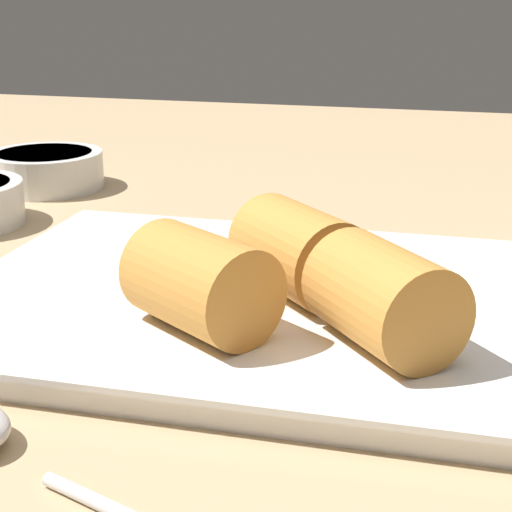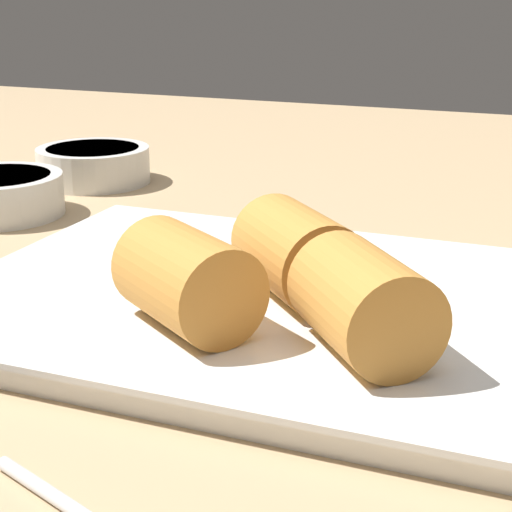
{
  "view_description": "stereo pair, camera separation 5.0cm",
  "coord_description": "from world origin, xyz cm",
  "views": [
    {
      "loc": [
        10.08,
        -40.68,
        18.61
      ],
      "look_at": [
        -0.03,
        -1.85,
        5.28
      ],
      "focal_mm": 60.0,
      "sensor_mm": 36.0,
      "label": 1
    },
    {
      "loc": [
        14.83,
        -39.11,
        18.61
      ],
      "look_at": [
        -0.03,
        -1.85,
        5.28
      ],
      "focal_mm": 60.0,
      "sensor_mm": 36.0,
      "label": 2
    }
  ],
  "objects": [
    {
      "name": "table_surface",
      "position": [
        0.0,
        0.0,
        1.0
      ],
      "size": [
        180.0,
        140.0,
        2.0
      ],
      "color": "tan",
      "rests_on": "ground"
    },
    {
      "name": "roll_front_right",
      "position": [
        1.87,
        -1.64,
        5.73
      ],
      "size": [
        7.59,
        7.64,
        4.45
      ],
      "color": "#C68438",
      "rests_on": "serving_plate"
    },
    {
      "name": "dipping_bowl_far",
      "position": [
        -23.41,
        20.45,
        3.6
      ],
      "size": [
        9.27,
        9.27,
        2.94
      ],
      "color": "silver",
      "rests_on": "table_surface"
    },
    {
      "name": "serving_plate",
      "position": [
        -0.03,
        -1.85,
        2.76
      ],
      "size": [
        30.12,
        23.51,
        1.5
      ],
      "color": "white",
      "rests_on": "table_surface"
    },
    {
      "name": "roll_back_left",
      "position": [
        6.63,
        -6.86,
        5.73
      ],
      "size": [
        7.48,
        7.7,
        4.45
      ],
      "color": "#C68438",
      "rests_on": "serving_plate"
    },
    {
      "name": "roll_front_left",
      "position": [
        -1.41,
        -7.12,
        5.73
      ],
      "size": [
        7.73,
        7.24,
        4.45
      ],
      "color": "#C68438",
      "rests_on": "serving_plate"
    }
  ]
}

